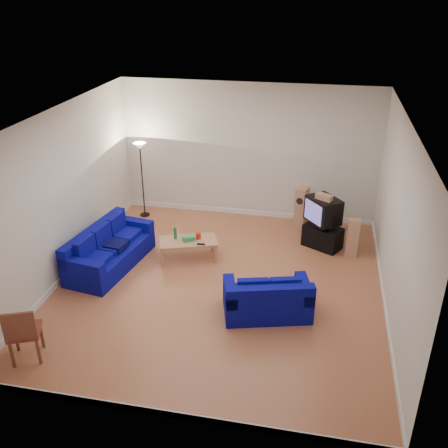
% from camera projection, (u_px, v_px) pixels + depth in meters
% --- Properties ---
extents(room, '(6.01, 6.51, 3.21)m').
position_uv_depth(room, '(219.00, 211.00, 8.76)').
color(room, brown).
rests_on(room, ground).
extents(sofa_three_seat, '(1.21, 2.19, 0.80)m').
position_uv_depth(sofa_three_seat, '(108.00, 252.00, 9.97)').
color(sofa_three_seat, '#0C0C61').
rests_on(sofa_three_seat, ground).
extents(sofa_loveseat, '(1.63, 1.17, 0.73)m').
position_uv_depth(sofa_loveseat, '(267.00, 301.00, 8.50)').
color(sofa_loveseat, '#0C0C61').
rests_on(sofa_loveseat, ground).
extents(coffee_table, '(1.28, 0.93, 0.42)m').
position_uv_depth(coffee_table, '(188.00, 243.00, 10.20)').
color(coffee_table, tan).
rests_on(coffee_table, ground).
extents(bottle, '(0.08, 0.08, 0.27)m').
position_uv_depth(bottle, '(175.00, 233.00, 10.18)').
color(bottle, '#197233').
rests_on(bottle, coffee_table).
extents(tissue_box, '(0.27, 0.23, 0.10)m').
position_uv_depth(tissue_box, '(189.00, 239.00, 10.14)').
color(tissue_box, green).
rests_on(tissue_box, coffee_table).
extents(red_canister, '(0.14, 0.14, 0.14)m').
position_uv_depth(red_canister, '(198.00, 236.00, 10.20)').
color(red_canister, red).
rests_on(red_canister, coffee_table).
extents(remote, '(0.16, 0.06, 0.02)m').
position_uv_depth(remote, '(201.00, 244.00, 10.00)').
color(remote, black).
rests_on(remote, coffee_table).
extents(tv_stand, '(0.91, 0.77, 0.48)m').
position_uv_depth(tv_stand, '(323.00, 237.00, 10.70)').
color(tv_stand, black).
rests_on(tv_stand, ground).
extents(av_receiver, '(0.53, 0.47, 0.11)m').
position_uv_depth(av_receiver, '(321.00, 223.00, 10.61)').
color(av_receiver, black).
rests_on(av_receiver, tv_stand).
extents(television, '(0.83, 0.86, 0.53)m').
position_uv_depth(television, '(323.00, 210.00, 10.45)').
color(television, black).
rests_on(television, av_receiver).
extents(centre_speaker, '(0.38, 0.30, 0.12)m').
position_uv_depth(centre_speaker, '(324.00, 197.00, 10.24)').
color(centre_speaker, tan).
rests_on(centre_speaker, television).
extents(speaker_left, '(0.31, 0.36, 1.03)m').
position_uv_depth(speaker_left, '(301.00, 209.00, 11.35)').
color(speaker_left, tan).
rests_on(speaker_left, ground).
extents(speaker_right, '(0.26, 0.19, 0.83)m').
position_uv_depth(speaker_right, '(352.00, 238.00, 10.29)').
color(speaker_right, tan).
rests_on(speaker_right, ground).
extents(floor_lamp, '(0.31, 0.31, 1.83)m').
position_uv_depth(floor_lamp, '(141.00, 156.00, 11.59)').
color(floor_lamp, black).
rests_on(floor_lamp, ground).
extents(dining_chair, '(0.60, 0.60, 0.96)m').
position_uv_depth(dining_chair, '(23.00, 332.00, 7.35)').
color(dining_chair, brown).
rests_on(dining_chair, ground).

